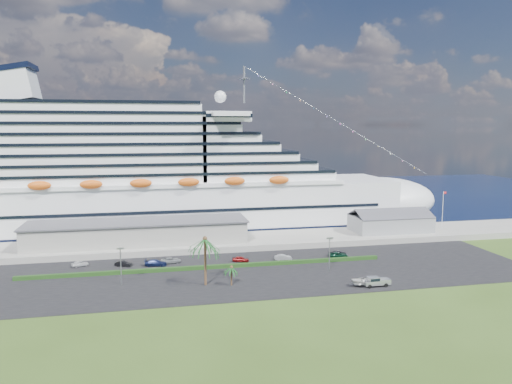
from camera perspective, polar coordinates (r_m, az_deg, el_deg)
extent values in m
plane|color=#314818|center=(109.15, -0.23, -10.92)|extent=(420.00, 420.00, 0.00)
cube|color=black|center=(119.41, -1.32, -9.24)|extent=(140.00, 38.00, 0.12)
cube|color=gray|center=(146.82, -3.43, -5.69)|extent=(240.00, 20.00, 1.80)
cube|color=black|center=(234.84, -6.71, -0.90)|extent=(420.00, 160.00, 0.02)
cube|color=silver|center=(167.45, -11.47, -1.69)|extent=(160.00, 30.00, 16.00)
ellipsoid|color=silver|center=(186.04, 13.99, -0.84)|extent=(40.00, 30.00, 16.00)
cube|color=black|center=(168.67, -11.41, -3.97)|extent=(164.00, 30.60, 2.40)
cube|color=silver|center=(165.73, -15.84, 5.58)|extent=(128.00, 26.00, 24.80)
cube|color=silver|center=(167.03, -3.81, 8.55)|extent=(14.00, 38.00, 3.20)
cube|color=silver|center=(170.25, -25.68, 11.04)|extent=(11.58, 14.00, 11.58)
cylinder|color=gray|center=(168.70, -1.37, 12.16)|extent=(0.70, 0.70, 12.00)
ellipsoid|color=#D75714|center=(150.48, -13.03, 0.99)|extent=(90.00, 2.40, 2.60)
ellipsoid|color=#D75714|center=(181.91, -12.87, 2.11)|extent=(90.00, 2.40, 2.60)
cube|color=black|center=(167.32, -11.48, -1.42)|extent=(144.00, 30.40, 0.90)
cube|color=gray|center=(144.49, -13.32, -4.52)|extent=(60.00, 14.00, 6.00)
cube|color=#4C4C54|center=(143.88, -13.36, -3.31)|extent=(61.00, 15.00, 0.40)
cube|color=gray|center=(161.99, 15.10, -3.49)|extent=(24.00, 12.00, 4.80)
cube|color=#4C4C54|center=(158.72, 15.64, -2.41)|extent=(24.00, 6.31, 2.74)
cube|color=#4C4C54|center=(163.98, 14.67, -2.06)|extent=(24.00, 6.31, 2.74)
cylinder|color=silver|center=(170.26, 20.55, -1.95)|extent=(0.16, 0.16, 12.00)
cube|color=red|center=(169.73, 20.78, -0.07)|extent=(1.00, 0.04, 0.70)
cube|color=black|center=(122.87, -5.46, -8.54)|extent=(88.00, 1.10, 0.90)
cylinder|color=gray|center=(113.72, -15.18, -8.25)|extent=(0.24, 0.24, 8.00)
cube|color=gray|center=(112.68, -15.26, -6.25)|extent=(1.60, 0.35, 0.35)
cylinder|color=gray|center=(120.72, 8.39, -7.13)|extent=(0.24, 0.24, 8.00)
cube|color=gray|center=(119.74, 8.43, -5.24)|extent=(1.60, 0.35, 0.35)
cylinder|color=#47301E|center=(109.91, -5.82, -7.96)|extent=(0.54, 0.54, 10.50)
sphere|color=#47301E|center=(108.62, -5.86, -5.29)|extent=(0.98, 0.98, 0.98)
cylinder|color=#47301E|center=(110.07, -2.82, -9.62)|extent=(0.35, 0.35, 4.20)
sphere|color=#47301E|center=(109.46, -2.83, -8.57)|extent=(0.73, 0.73, 0.73)
imported|color=silver|center=(131.77, -19.48, -7.72)|extent=(4.38, 3.10, 1.39)
imported|color=black|center=(128.65, -14.90, -7.91)|extent=(4.47, 3.04, 1.40)
imported|color=#93979B|center=(129.06, -9.70, -7.71)|extent=(5.25, 2.92, 1.39)
imported|color=#141E47|center=(127.22, -11.39, -7.93)|extent=(5.74, 3.13, 1.58)
imported|color=maroon|center=(128.39, -1.77, -7.67)|extent=(4.52, 3.01, 1.43)
imported|color=#9A9CA1|center=(130.10, 3.12, -7.47)|extent=(4.48, 1.79, 1.45)
imported|color=#0C3121|center=(134.04, 9.39, -7.11)|extent=(5.33, 2.74, 1.44)
imported|color=black|center=(136.03, 9.29, -6.89)|extent=(5.22, 2.79, 1.44)
cylinder|color=black|center=(111.14, 12.85, -10.47)|extent=(0.88, 0.33, 0.87)
cylinder|color=black|center=(112.92, 12.41, -10.16)|extent=(0.88, 0.33, 0.87)
cylinder|color=black|center=(112.74, 14.64, -10.27)|extent=(0.88, 0.33, 0.87)
cylinder|color=black|center=(114.50, 14.17, -9.97)|extent=(0.88, 0.33, 0.87)
cube|color=#A0A3A7|center=(112.76, 13.60, -10.02)|extent=(5.93, 2.34, 0.76)
cube|color=#A0A3A7|center=(113.30, 14.34, -9.73)|extent=(2.67, 2.19, 0.60)
cube|color=#A0A3A7|center=(112.22, 13.26, -9.69)|extent=(2.45, 2.13, 1.03)
cube|color=black|center=(112.19, 13.26, -9.64)|extent=(2.24, 2.18, 0.60)
cube|color=#A0A3A7|center=(111.67, 12.43, -10.05)|extent=(1.04, 2.09, 0.38)
cube|color=gray|center=(112.35, 12.33, -10.16)|extent=(5.24, 2.42, 0.13)
cylinder|color=gray|center=(111.45, 11.22, -10.28)|extent=(2.42, 0.36, 0.09)
cylinder|color=black|center=(111.75, 12.74, -10.41)|extent=(0.73, 0.32, 0.70)
cylinder|color=black|center=(113.46, 12.32, -10.12)|extent=(0.73, 0.32, 0.70)
imported|color=silver|center=(112.16, 12.33, -9.85)|extent=(5.99, 4.58, 1.16)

